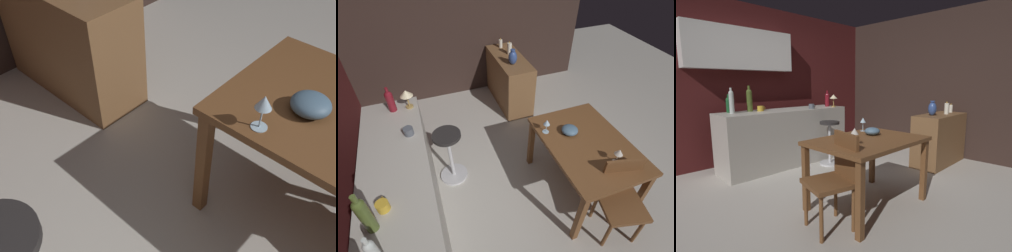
# 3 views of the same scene
# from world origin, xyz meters

# --- Properties ---
(ground_plane) EXTENTS (9.00, 9.00, 0.00)m
(ground_plane) POSITION_xyz_m (0.00, 0.00, 0.00)
(ground_plane) COLOR #B7B2A8
(wall_kitchen_back) EXTENTS (5.20, 0.33, 2.60)m
(wall_kitchen_back) POSITION_xyz_m (-0.06, 2.08, 1.41)
(wall_kitchen_back) COLOR #4C1919
(wall_kitchen_back) RESTS_ON ground_plane
(wall_side_right) EXTENTS (0.10, 4.40, 2.60)m
(wall_side_right) POSITION_xyz_m (2.55, 0.30, 1.30)
(wall_side_right) COLOR #33231E
(wall_side_right) RESTS_ON ground_plane
(dining_table) EXTENTS (1.19, 0.84, 0.74)m
(dining_table) POSITION_xyz_m (-0.06, -0.47, 0.65)
(dining_table) COLOR brown
(dining_table) RESTS_ON ground_plane
(kitchen_counter) EXTENTS (2.10, 0.60, 0.90)m
(kitchen_counter) POSITION_xyz_m (0.14, 1.41, 0.45)
(kitchen_counter) COLOR #B2ADA3
(kitchen_counter) RESTS_ON ground_plane
(sideboard_cabinet) EXTENTS (1.10, 0.44, 0.82)m
(sideboard_cabinet) POSITION_xyz_m (1.92, -0.36, 0.41)
(sideboard_cabinet) COLOR brown
(sideboard_cabinet) RESTS_ON ground_plane
(chair_near_window) EXTENTS (0.48, 0.48, 0.88)m
(chair_near_window) POSITION_xyz_m (-0.60, -0.53, 0.48)
(chair_near_window) COLOR brown
(chair_near_window) RESTS_ON ground_plane
(bar_stool) EXTENTS (0.34, 0.34, 0.71)m
(bar_stool) POSITION_xyz_m (0.62, 0.89, 0.38)
(bar_stool) COLOR #262323
(bar_stool) RESTS_ON ground_plane
(wine_glass_left) EXTENTS (0.08, 0.08, 0.17)m
(wine_glass_left) POSITION_xyz_m (-0.38, -0.56, 0.87)
(wine_glass_left) COLOR silver
(wine_glass_left) RESTS_ON dining_table
(wine_glass_right) EXTENTS (0.07, 0.07, 0.17)m
(wine_glass_right) POSITION_xyz_m (0.24, -0.13, 0.87)
(wine_glass_right) COLOR silver
(wine_glass_right) RESTS_ON dining_table
(fruit_bowl) EXTENTS (0.18, 0.18, 0.09)m
(fruit_bowl) POSITION_xyz_m (0.13, -0.37, 0.78)
(fruit_bowl) COLOR slate
(fruit_bowl) RESTS_ON dining_table
(wine_bottle_olive) EXTENTS (0.08, 0.08, 0.39)m
(wine_bottle_olive) POSITION_xyz_m (-0.39, 1.56, 1.08)
(wine_bottle_olive) COLOR #475623
(wine_bottle_olive) RESTS_ON kitchen_counter
(wine_bottle_clear) EXTENTS (0.06, 0.06, 0.36)m
(wine_bottle_clear) POSITION_xyz_m (-0.68, 1.49, 1.07)
(wine_bottle_clear) COLOR silver
(wine_bottle_clear) RESTS_ON kitchen_counter
(wine_bottle_green) EXTENTS (0.07, 0.07, 0.27)m
(wine_bottle_green) POSITION_xyz_m (-0.68, 1.62, 1.02)
(wine_bottle_green) COLOR #1E592D
(wine_bottle_green) RESTS_ON kitchen_counter
(wine_bottle_ruby) EXTENTS (0.08, 0.08, 0.29)m
(wine_bottle_ruby) POSITION_xyz_m (1.00, 1.38, 1.03)
(wine_bottle_ruby) COLOR maroon
(wine_bottle_ruby) RESTS_ON kitchen_counter
(cup_slate) EXTENTS (0.13, 0.10, 0.08)m
(cup_slate) POSITION_xyz_m (0.54, 1.24, 0.94)
(cup_slate) COLOR #515660
(cup_slate) RESTS_ON kitchen_counter
(cup_mustard) EXTENTS (0.13, 0.09, 0.08)m
(cup_mustard) POSITION_xyz_m (-0.26, 1.49, 0.94)
(cup_mustard) COLOR gold
(cup_mustard) RESTS_ON kitchen_counter
(counter_lamp) EXTENTS (0.14, 0.14, 0.22)m
(counter_lamp) POSITION_xyz_m (0.99, 1.20, 1.07)
(counter_lamp) COLOR #A58447
(counter_lamp) RESTS_ON kitchen_counter
(pillar_candle_tall) EXTENTS (0.07, 0.07, 0.21)m
(pillar_candle_tall) POSITION_xyz_m (2.03, -0.40, 0.91)
(pillar_candle_tall) COLOR white
(pillar_candle_tall) RESTS_ON sideboard_cabinet
(pillar_candle_short) EXTENTS (0.06, 0.06, 0.16)m
(pillar_candle_short) POSITION_xyz_m (2.32, -0.35, 0.89)
(pillar_candle_short) COLOR white
(pillar_candle_short) RESTS_ON sideboard_cabinet
(vase_ceramic_blue) EXTENTS (0.13, 0.13, 0.23)m
(vase_ceramic_blue) POSITION_xyz_m (1.69, -0.32, 0.93)
(vase_ceramic_blue) COLOR #334C8C
(vase_ceramic_blue) RESTS_ON sideboard_cabinet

